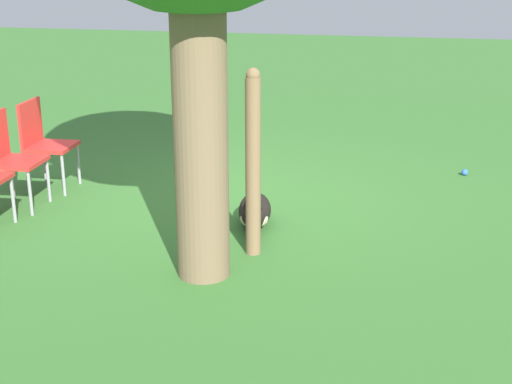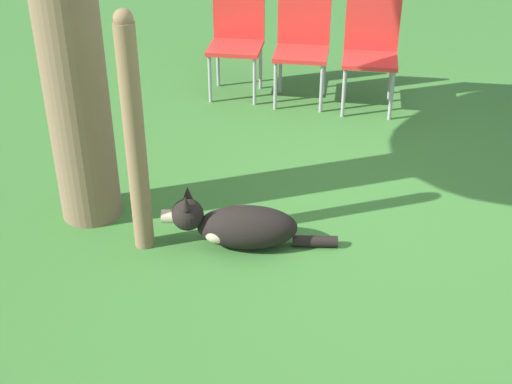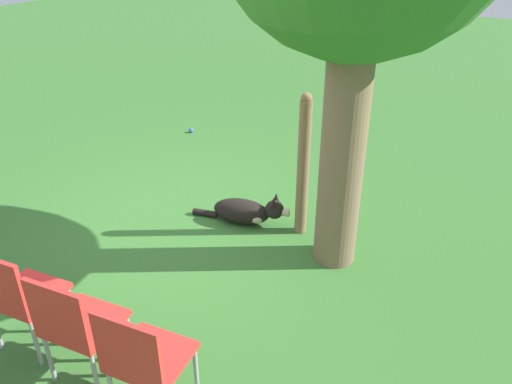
{
  "view_description": "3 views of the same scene",
  "coord_description": "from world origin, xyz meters",
  "views": [
    {
      "loc": [
        -1.68,
        5.82,
        2.19
      ],
      "look_at": [
        -0.37,
        0.21,
        0.28
      ],
      "focal_mm": 50.0,
      "sensor_mm": 36.0,
      "label": 1
    },
    {
      "loc": [
        -3.78,
        -0.56,
        2.47
      ],
      "look_at": [
        -0.25,
        0.24,
        0.3
      ],
      "focal_mm": 50.0,
      "sensor_mm": 36.0,
      "label": 2
    },
    {
      "loc": [
        3.43,
        2.47,
        2.75
      ],
      "look_at": [
        -0.5,
        0.36,
        0.32
      ],
      "focal_mm": 35.0,
      "sensor_mm": 36.0,
      "label": 3
    }
  ],
  "objects": [
    {
      "name": "red_chair_1",
      "position": [
        1.87,
        0.33,
        0.5
      ],
      "size": [
        0.45,
        0.47,
        0.87
      ],
      "rotation": [
        0.0,
        0.0,
        3.22
      ],
      "color": "red",
      "rests_on": "ground_plane"
    },
    {
      "name": "fence_post",
      "position": [
        -0.5,
        0.87,
        0.72
      ],
      "size": [
        0.12,
        0.12,
        1.43
      ],
      "color": "#846647",
      "rests_on": "ground_plane"
    },
    {
      "name": "red_chair_0",
      "position": [
        1.85,
        -0.24,
        0.5
      ],
      "size": [
        0.45,
        0.47,
        0.87
      ],
      "rotation": [
        0.0,
        0.0,
        3.22
      ],
      "color": "red",
      "rests_on": "ground_plane"
    },
    {
      "name": "dog",
      "position": [
        -0.39,
        0.32,
        0.14
      ],
      "size": [
        0.38,
        1.04,
        0.37
      ],
      "rotation": [
        0.0,
        0.0,
        1.76
      ],
      "color": "black",
      "rests_on": "ground_plane"
    },
    {
      "name": "ground_plane",
      "position": [
        0.0,
        0.0,
        0.0
      ],
      "size": [
        30.0,
        30.0,
        0.0
      ],
      "primitive_type": "plane",
      "color": "#38702D"
    },
    {
      "name": "red_chair_2",
      "position": [
        1.9,
        0.89,
        0.5
      ],
      "size": [
        0.45,
        0.47,
        0.87
      ],
      "rotation": [
        0.0,
        0.0,
        3.22
      ],
      "color": "red",
      "rests_on": "ground_plane"
    }
  ]
}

